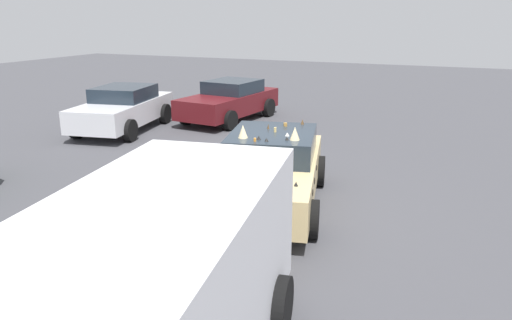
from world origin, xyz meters
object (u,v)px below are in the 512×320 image
object	(u,v)px
art_car_decorated	(271,169)
parked_van_row_back_far	(141,303)
parked_sedan_far_left	(230,100)
parked_sedan_near_left	(123,108)

from	to	relation	value
art_car_decorated	parked_van_row_back_far	bearing A→B (deg)	-4.34
art_car_decorated	parked_sedan_far_left	size ratio (longest dim) A/B	1.05
parked_van_row_back_far	art_car_decorated	bearing A→B (deg)	-0.10
art_car_decorated	parked_van_row_back_far	xyz separation A→B (m)	(-5.42, -0.91, 0.42)
parked_van_row_back_far	parked_sedan_far_left	distance (m)	13.52
art_car_decorated	parked_sedan_far_left	xyz separation A→B (m)	(7.02, 4.38, -0.02)
art_car_decorated	parked_sedan_far_left	bearing A→B (deg)	-161.91
parked_van_row_back_far	parked_sedan_far_left	xyz separation A→B (m)	(12.44, 5.29, -0.44)
parked_van_row_back_far	parked_sedan_far_left	size ratio (longest dim) A/B	1.16
parked_van_row_back_far	parked_sedan_near_left	size ratio (longest dim) A/B	1.13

